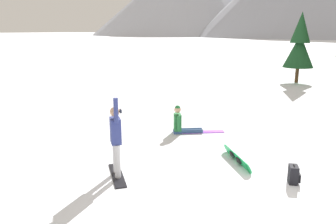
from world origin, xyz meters
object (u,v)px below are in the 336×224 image
snowboarder_midground (182,123)px  loose_snowboard_near_left (236,158)px  backpack_black (294,175)px  pine_tree_tall (300,44)px  snowboarder_foreground (116,139)px

snowboarder_midground → loose_snowboard_near_left: size_ratio=1.16×
snowboarder_midground → backpack_black: 4.76m
loose_snowboard_near_left → pine_tree_tall: pine_tree_tall is taller
snowboarder_midground → loose_snowboard_near_left: 3.09m
snowboarder_midground → snowboarder_foreground: bearing=-88.0°
backpack_black → pine_tree_tall: bearing=97.6°
snowboarder_foreground → snowboarder_midground: bearing=92.0°
backpack_black → pine_tree_tall: 17.12m
snowboarder_foreground → backpack_black: 4.40m
snowboarder_foreground → snowboarder_midground: size_ratio=1.21×
snowboarder_foreground → loose_snowboard_near_left: 3.42m
snowboarder_midground → backpack_black: size_ratio=3.61×
snowboarder_midground → backpack_black: (4.13, -2.36, -0.14)m
loose_snowboard_near_left → backpack_black: bearing=-20.8°
snowboarder_foreground → pine_tree_tall: size_ratio=0.43×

